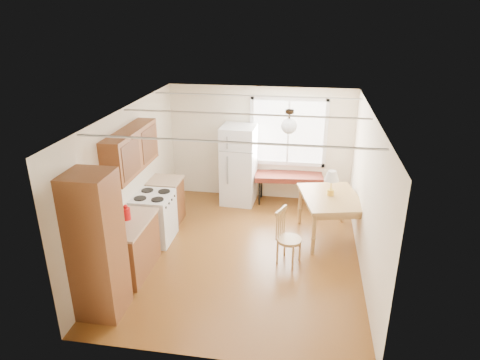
% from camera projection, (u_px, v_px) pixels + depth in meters
% --- Properties ---
extents(room_shell, '(4.60, 5.60, 2.62)m').
position_uv_depth(room_shell, '(243.00, 187.00, 7.09)').
color(room_shell, '#573012').
rests_on(room_shell, ground).
extents(kitchen_run, '(0.65, 3.40, 2.20)m').
position_uv_depth(kitchen_run, '(132.00, 219.00, 6.92)').
color(kitchen_run, brown).
rests_on(kitchen_run, ground).
extents(window_unit, '(1.64, 0.05, 1.51)m').
position_uv_depth(window_unit, '(288.00, 132.00, 9.15)').
color(window_unit, white).
rests_on(window_unit, room_shell).
extents(pendant_light, '(0.26, 0.26, 0.40)m').
position_uv_depth(pendant_light, '(289.00, 125.00, 6.98)').
color(pendant_light, black).
rests_on(pendant_light, room_shell).
extents(refrigerator, '(0.75, 0.76, 1.73)m').
position_uv_depth(refrigerator, '(239.00, 165.00, 9.24)').
color(refrigerator, white).
rests_on(refrigerator, ground).
extents(bench, '(1.49, 0.66, 0.67)m').
position_uv_depth(bench, '(289.00, 177.00, 9.27)').
color(bench, '#571D14').
rests_on(bench, ground).
extents(dining_table, '(1.27, 1.52, 0.83)m').
position_uv_depth(dining_table, '(331.00, 201.00, 7.81)').
color(dining_table, olive).
rests_on(dining_table, ground).
extents(chair, '(0.47, 0.46, 0.95)m').
position_uv_depth(chair, '(285.00, 233.00, 7.12)').
color(chair, olive).
rests_on(chair, ground).
extents(table_lamp, '(0.27, 0.27, 0.47)m').
position_uv_depth(table_lamp, '(332.00, 178.00, 7.70)').
color(table_lamp, gold).
rests_on(table_lamp, dining_table).
extents(coffee_maker, '(0.25, 0.29, 0.38)m').
position_uv_depth(coffee_maker, '(112.00, 228.00, 6.22)').
color(coffee_maker, black).
rests_on(coffee_maker, kitchen_run).
extents(kettle, '(0.13, 0.13, 0.26)m').
position_uv_depth(kettle, '(126.00, 213.00, 6.74)').
color(kettle, red).
rests_on(kettle, kitchen_run).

